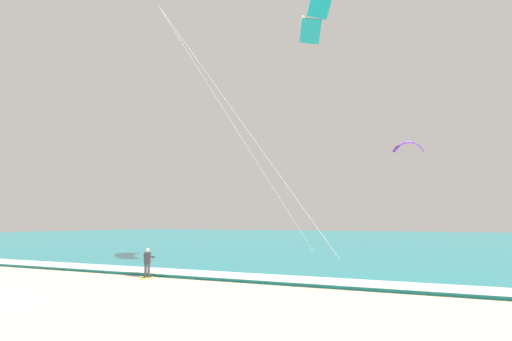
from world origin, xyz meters
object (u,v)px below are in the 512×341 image
Objects in this scene: surfboard at (147,278)px; kite_distant at (409,146)px; kite_primary at (323,0)px; kitesurfer at (147,261)px.

kite_distant is (8.45, 36.33, 12.06)m from surfboard.
kite_primary reaches higher than surfboard.
kite_primary is at bearing -89.54° from kite_distant.
surfboard is 19.93m from kite_primary.
kite_distant is at bearing 76.91° from surfboard.
kite_distant reaches higher than kitesurfer.
kitesurfer is 19.15m from kite_primary.
kite_primary is at bearing 33.60° from kitesurfer.
kitesurfer is (-0.00, 0.02, 0.91)m from surfboard.
kitesurfer is at bearing -146.40° from kite_primary.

